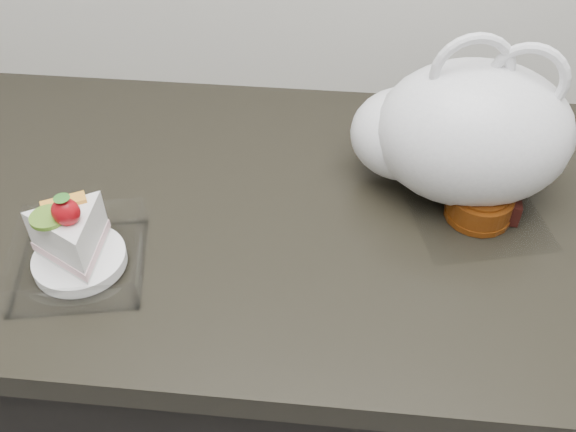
{
  "coord_description": "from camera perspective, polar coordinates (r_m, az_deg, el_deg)",
  "views": [
    {
      "loc": [
        0.0,
        1.01,
        1.51
      ],
      "look_at": [
        -0.06,
        1.62,
        0.94
      ],
      "focal_mm": 40.0,
      "sensor_mm": 36.0,
      "label": 1
    }
  ],
  "objects": [
    {
      "name": "counter",
      "position": [
        1.26,
        3.04,
        -14.49
      ],
      "size": [
        2.04,
        0.64,
        0.9
      ],
      "color": "black",
      "rests_on": "ground"
    },
    {
      "name": "cake_tray",
      "position": [
        0.85,
        -18.32,
        -2.73
      ],
      "size": [
        0.19,
        0.19,
        0.13
      ],
      "rotation": [
        0.0,
        0.0,
        0.2
      ],
      "color": "white",
      "rests_on": "counter"
    },
    {
      "name": "mooncake_wrap",
      "position": [
        0.93,
        16.7,
        0.72
      ],
      "size": [
        0.21,
        0.21,
        0.04
      ],
      "rotation": [
        0.0,
        0.0,
        0.43
      ],
      "color": "white",
      "rests_on": "counter"
    },
    {
      "name": "plastic_bag",
      "position": [
        0.92,
        14.95,
        7.2
      ],
      "size": [
        0.31,
        0.22,
        0.25
      ],
      "rotation": [
        0.0,
        0.0,
        -0.04
      ],
      "color": "white",
      "rests_on": "counter"
    }
  ]
}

